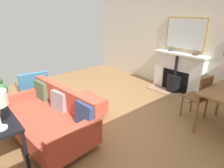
{
  "coord_description": "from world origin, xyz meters",
  "views": [
    {
      "loc": [
        1.69,
        2.81,
        2.02
      ],
      "look_at": [
        -0.78,
        -0.08,
        0.56
      ],
      "focal_mm": 30.4,
      "sensor_mm": 36.0,
      "label": 1
    }
  ],
  "objects_px": {
    "dining_chair_near_fireplace": "(200,95)",
    "mantel_bowl_far": "(196,54)",
    "mantel_bowl_near": "(171,50)",
    "sofa": "(49,117)",
    "fireplace": "(177,74)",
    "armchair_accent": "(33,86)",
    "ottoman": "(87,105)"
  },
  "relations": [
    {
      "from": "sofa",
      "to": "dining_chair_near_fireplace",
      "type": "relative_size",
      "value": 2.08
    },
    {
      "from": "mantel_bowl_far",
      "to": "ottoman",
      "type": "distance_m",
      "value": 2.87
    },
    {
      "from": "sofa",
      "to": "ottoman",
      "type": "distance_m",
      "value": 0.85
    },
    {
      "from": "fireplace",
      "to": "mantel_bowl_near",
      "type": "bearing_deg",
      "value": -98.69
    },
    {
      "from": "sofa",
      "to": "dining_chair_near_fireplace",
      "type": "distance_m",
      "value": 2.79
    },
    {
      "from": "armchair_accent",
      "to": "dining_chair_near_fireplace",
      "type": "height_order",
      "value": "dining_chair_near_fireplace"
    },
    {
      "from": "fireplace",
      "to": "ottoman",
      "type": "relative_size",
      "value": 1.91
    },
    {
      "from": "armchair_accent",
      "to": "mantel_bowl_near",
      "type": "bearing_deg",
      "value": 156.38
    },
    {
      "from": "ottoman",
      "to": "armchair_accent",
      "type": "xyz_separation_m",
      "value": [
        0.6,
        -1.28,
        0.2
      ]
    },
    {
      "from": "fireplace",
      "to": "mantel_bowl_near",
      "type": "relative_size",
      "value": 12.27
    },
    {
      "from": "fireplace",
      "to": "armchair_accent",
      "type": "bearing_deg",
      "value": -28.31
    },
    {
      "from": "mantel_bowl_near",
      "to": "dining_chair_near_fireplace",
      "type": "relative_size",
      "value": 0.13
    },
    {
      "from": "armchair_accent",
      "to": "dining_chair_near_fireplace",
      "type": "distance_m",
      "value": 3.55
    },
    {
      "from": "sofa",
      "to": "mantel_bowl_far",
      "type": "bearing_deg",
      "value": 168.57
    },
    {
      "from": "dining_chair_near_fireplace",
      "to": "mantel_bowl_far",
      "type": "bearing_deg",
      "value": -146.12
    },
    {
      "from": "fireplace",
      "to": "sofa",
      "type": "height_order",
      "value": "fireplace"
    },
    {
      "from": "dining_chair_near_fireplace",
      "to": "sofa",
      "type": "bearing_deg",
      "value": -30.47
    },
    {
      "from": "fireplace",
      "to": "mantel_bowl_far",
      "type": "relative_size",
      "value": 10.98
    },
    {
      "from": "mantel_bowl_near",
      "to": "dining_chair_near_fireplace",
      "type": "height_order",
      "value": "mantel_bowl_near"
    },
    {
      "from": "sofa",
      "to": "dining_chair_near_fireplace",
      "type": "xyz_separation_m",
      "value": [
        -2.4,
        1.41,
        0.2
      ]
    },
    {
      "from": "mantel_bowl_far",
      "to": "ottoman",
      "type": "xyz_separation_m",
      "value": [
        2.63,
        -0.82,
        -0.82
      ]
    },
    {
      "from": "mantel_bowl_near",
      "to": "mantel_bowl_far",
      "type": "xyz_separation_m",
      "value": [
        0.0,
        0.69,
        -0.0
      ]
    },
    {
      "from": "ottoman",
      "to": "mantel_bowl_far",
      "type": "bearing_deg",
      "value": 162.64
    },
    {
      "from": "sofa",
      "to": "ottoman",
      "type": "height_order",
      "value": "sofa"
    },
    {
      "from": "mantel_bowl_far",
      "to": "armchair_accent",
      "type": "bearing_deg",
      "value": -33.02
    },
    {
      "from": "mantel_bowl_far",
      "to": "mantel_bowl_near",
      "type": "bearing_deg",
      "value": -90.0
    },
    {
      "from": "ottoman",
      "to": "fireplace",
      "type": "bearing_deg",
      "value": 170.38
    },
    {
      "from": "armchair_accent",
      "to": "mantel_bowl_far",
      "type": "bearing_deg",
      "value": 146.98
    },
    {
      "from": "mantel_bowl_far",
      "to": "ottoman",
      "type": "height_order",
      "value": "mantel_bowl_far"
    },
    {
      "from": "ottoman",
      "to": "dining_chair_near_fireplace",
      "type": "xyz_separation_m",
      "value": [
        -1.57,
        1.53,
        0.3
      ]
    },
    {
      "from": "sofa",
      "to": "armchair_accent",
      "type": "height_order",
      "value": "sofa"
    },
    {
      "from": "sofa",
      "to": "dining_chair_near_fireplace",
      "type": "height_order",
      "value": "dining_chair_near_fireplace"
    }
  ]
}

